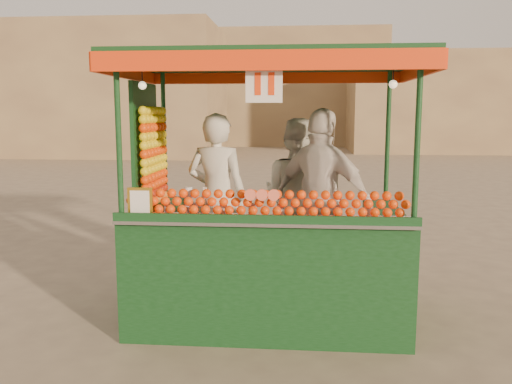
# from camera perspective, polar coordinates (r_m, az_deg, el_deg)

# --- Properties ---
(ground) EXTENTS (90.00, 90.00, 0.00)m
(ground) POSITION_cam_1_polar(r_m,az_deg,el_deg) (5.36, 5.21, -13.00)
(ground) COLOR #6F5F4F
(ground) RESTS_ON ground
(building_left) EXTENTS (10.00, 6.00, 6.00)m
(building_left) POSITION_cam_1_polar(r_m,az_deg,el_deg) (26.57, -15.01, 10.40)
(building_left) COLOR tan
(building_left) RESTS_ON ground
(building_right) EXTENTS (9.00, 6.00, 5.00)m
(building_right) POSITION_cam_1_polar(r_m,az_deg,el_deg) (29.84, 18.84, 9.03)
(building_right) COLOR tan
(building_right) RESTS_ON ground
(building_center) EXTENTS (14.00, 7.00, 7.00)m
(building_center) POSITION_cam_1_polar(r_m,az_deg,el_deg) (35.08, 1.78, 10.95)
(building_center) COLOR tan
(building_center) RESTS_ON ground
(juice_cart) EXTENTS (2.72, 1.76, 2.47)m
(juice_cart) POSITION_cam_1_polar(r_m,az_deg,el_deg) (4.96, 0.58, -4.94)
(juice_cart) COLOR #0D3312
(juice_cart) RESTS_ON ground
(vendor_left) EXTENTS (0.67, 0.50, 1.68)m
(vendor_left) POSITION_cam_1_polar(r_m,az_deg,el_deg) (5.33, -4.23, -0.53)
(vendor_left) COLOR silver
(vendor_left) RESTS_ON ground
(vendor_middle) EXTENTS (0.99, 0.93, 1.63)m
(vendor_middle) POSITION_cam_1_polar(r_m,az_deg,el_deg) (5.51, 4.45, -0.51)
(vendor_middle) COLOR beige
(vendor_middle) RESTS_ON ground
(vendor_right) EXTENTS (1.09, 0.87, 1.72)m
(vendor_right) POSITION_cam_1_polar(r_m,az_deg,el_deg) (5.01, 7.13, -0.88)
(vendor_right) COLOR silver
(vendor_right) RESTS_ON ground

